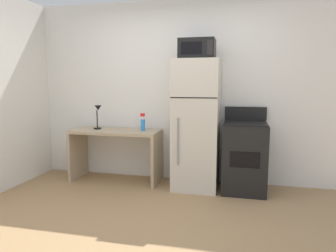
% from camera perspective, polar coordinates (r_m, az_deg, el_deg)
% --- Properties ---
extents(ground_plane, '(12.00, 12.00, 0.00)m').
position_cam_1_polar(ground_plane, '(3.22, -3.93, -18.30)').
color(ground_plane, '#9E7A51').
extents(wall_back_white, '(5.00, 0.10, 2.60)m').
position_cam_1_polar(wall_back_white, '(4.54, 2.29, 6.36)').
color(wall_back_white, white).
rests_on(wall_back_white, ground).
extents(desk, '(1.28, 0.54, 0.75)m').
position_cam_1_polar(desk, '(4.56, -9.57, -3.44)').
color(desk, tan).
rests_on(desk, ground).
extents(desk_lamp, '(0.14, 0.12, 0.35)m').
position_cam_1_polar(desk_lamp, '(4.63, -12.84, 2.36)').
color(desk_lamp, black).
rests_on(desk_lamp, desk).
extents(spray_bottle, '(0.06, 0.06, 0.25)m').
position_cam_1_polar(spray_bottle, '(4.41, -4.67, 0.42)').
color(spray_bottle, '#2D8CEA').
rests_on(spray_bottle, desk).
extents(refrigerator, '(0.60, 0.63, 1.73)m').
position_cam_1_polar(refrigerator, '(4.16, 5.29, 0.17)').
color(refrigerator, beige).
rests_on(refrigerator, ground).
extents(microwave, '(0.46, 0.35, 0.26)m').
position_cam_1_polar(microwave, '(4.13, 5.43, 13.95)').
color(microwave, black).
rests_on(microwave, refrigerator).
extents(oven_range, '(0.56, 0.61, 1.10)m').
position_cam_1_polar(oven_range, '(4.20, 13.94, -5.47)').
color(oven_range, black).
rests_on(oven_range, ground).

